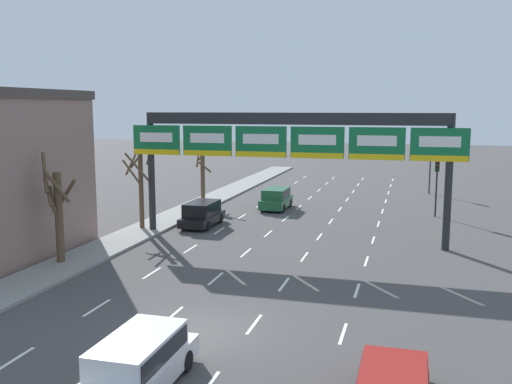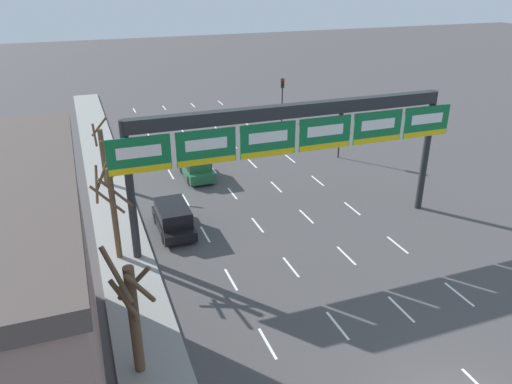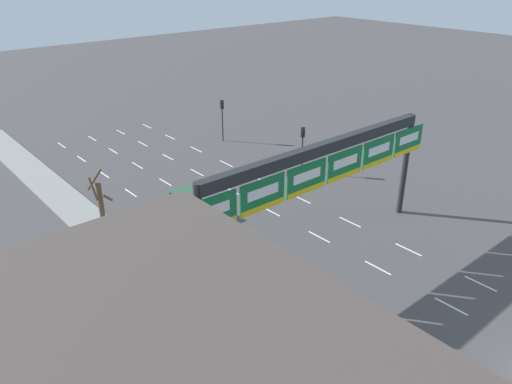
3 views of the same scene
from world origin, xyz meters
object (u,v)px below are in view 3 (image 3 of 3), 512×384
(tree_bare_closest, at_px, (101,206))
(sign_gantry, at_px, (323,165))
(suv_green, at_px, (189,203))
(traffic_light_mid_block, at_px, (222,112))
(suv_black, at_px, (214,261))
(tree_bare_second, at_px, (183,266))
(traffic_light_near_gantry, at_px, (303,141))
(tree_bare_third, at_px, (300,368))

(tree_bare_closest, bearing_deg, sign_gantry, -48.45)
(suv_green, distance_m, traffic_light_mid_block, 16.71)
(suv_green, relative_size, tree_bare_closest, 0.88)
(tree_bare_closest, bearing_deg, suv_black, -69.57)
(suv_black, relative_size, tree_bare_second, 0.79)
(sign_gantry, distance_m, tree_bare_closest, 15.13)
(suv_black, distance_m, tree_bare_closest, 9.15)
(suv_black, distance_m, tree_bare_second, 4.65)
(suv_green, xyz_separation_m, tree_bare_closest, (-6.46, 0.75, 1.55))
(sign_gantry, xyz_separation_m, traffic_light_near_gantry, (8.81, 10.30, -3.25))
(suv_green, bearing_deg, sign_gantry, -72.36)
(suv_green, height_order, tree_bare_third, tree_bare_third)
(traffic_light_mid_block, bearing_deg, tree_bare_second, -130.96)
(sign_gantry, distance_m, suv_green, 11.98)
(tree_bare_second, bearing_deg, tree_bare_third, -91.15)
(traffic_light_near_gantry, distance_m, tree_bare_third, 26.65)
(tree_bare_third, bearing_deg, suv_green, 69.58)
(tree_bare_second, height_order, tree_bare_third, tree_bare_third)
(suv_black, bearing_deg, sign_gantry, -20.89)
(suv_green, height_order, traffic_light_mid_block, traffic_light_mid_block)
(traffic_light_near_gantry, bearing_deg, tree_bare_second, -152.07)
(traffic_light_near_gantry, relative_size, traffic_light_mid_block, 0.98)
(sign_gantry, xyz_separation_m, suv_black, (-6.56, 2.50, -5.37))
(tree_bare_third, bearing_deg, traffic_light_mid_block, 58.09)
(suv_green, xyz_separation_m, traffic_light_mid_block, (11.86, 11.56, 2.21))
(suv_black, height_order, tree_bare_closest, tree_bare_closest)
(suv_green, relative_size, tree_bare_third, 0.74)
(traffic_light_mid_block, distance_m, tree_bare_second, 28.39)
(tree_bare_closest, bearing_deg, traffic_light_mid_block, 30.54)
(sign_gantry, height_order, tree_bare_closest, sign_gantry)
(suv_green, xyz_separation_m, tree_bare_third, (-6.93, -18.61, 1.98))
(tree_bare_second, distance_m, tree_bare_third, 8.74)
(suv_black, bearing_deg, traffic_light_mid_block, 51.77)
(traffic_light_mid_block, height_order, tree_bare_second, tree_bare_second)
(tree_bare_second, bearing_deg, sign_gantry, -1.85)
(sign_gantry, bearing_deg, tree_bare_second, 178.15)
(traffic_light_near_gantry, bearing_deg, tree_bare_third, -135.42)
(suv_green, distance_m, tree_bare_closest, 6.69)
(sign_gantry, height_order, suv_black, sign_gantry)
(sign_gantry, height_order, tree_bare_second, sign_gantry)
(suv_green, relative_size, traffic_light_mid_block, 0.96)
(traffic_light_mid_block, relative_size, tree_bare_third, 0.78)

